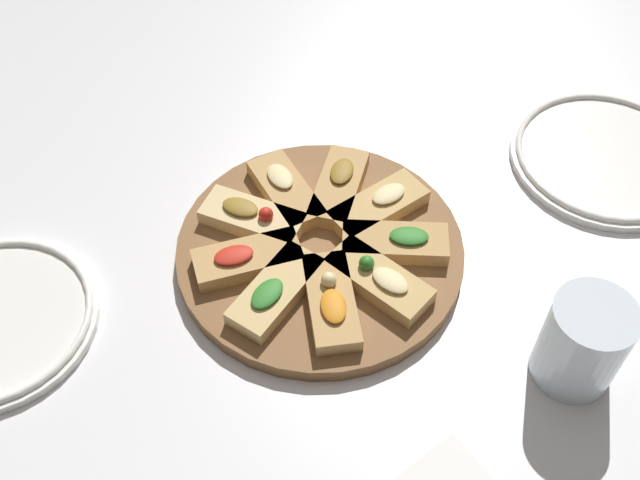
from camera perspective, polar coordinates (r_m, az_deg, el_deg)
ground_plane at (r=0.85m, az=-0.00°, el=-1.18°), size 3.00×3.00×0.00m
serving_board at (r=0.84m, az=-0.00°, el=-0.79°), size 0.32×0.32×0.02m
focaccia_slice_0 at (r=0.78m, az=-3.42°, el=-3.91°), size 0.12×0.11×0.03m
focaccia_slice_1 at (r=0.78m, az=0.86°, el=-4.66°), size 0.07×0.12×0.03m
focaccia_slice_2 at (r=0.79m, az=4.52°, el=-3.00°), size 0.10×0.12×0.03m
focaccia_slice_3 at (r=0.83m, az=5.80°, el=-0.17°), size 0.13×0.09×0.03m
focaccia_slice_4 at (r=0.86m, az=4.50°, el=2.60°), size 0.12×0.08×0.03m
focaccia_slice_5 at (r=0.88m, az=1.45°, el=4.13°), size 0.10×0.12×0.03m
focaccia_slice_6 at (r=0.87m, az=-2.63°, el=3.78°), size 0.07×0.12×0.03m
focaccia_slice_7 at (r=0.85m, az=-5.17°, el=1.74°), size 0.12×0.11×0.03m
focaccia_slice_8 at (r=0.81m, az=-5.64°, el=-1.30°), size 0.12×0.05×0.03m
plate_right at (r=1.01m, az=21.00°, el=5.97°), size 0.24×0.24×0.02m
water_glass at (r=0.76m, az=19.35°, el=-7.38°), size 0.08×0.08×0.10m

